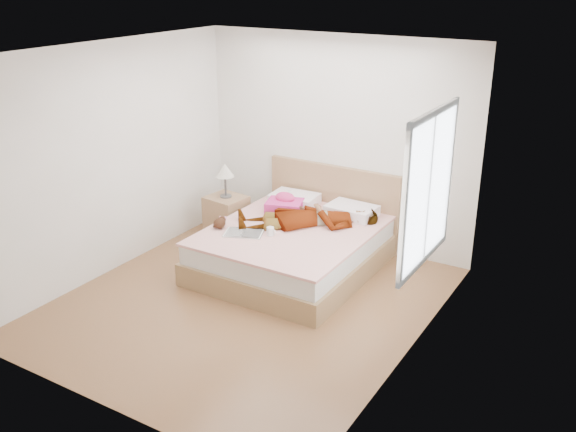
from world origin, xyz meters
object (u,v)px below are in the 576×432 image
(bed, at_px, (296,245))
(plush_toy, at_px, (220,223))
(phone, at_px, (290,193))
(towel, at_px, (285,204))
(coffee_mug, at_px, (271,231))
(magazine, at_px, (244,233))
(woman, at_px, (309,214))
(nightstand, at_px, (227,214))

(bed, xyz_separation_m, plush_toy, (-0.73, -0.49, 0.30))
(phone, height_order, towel, towel)
(phone, xyz_separation_m, coffee_mug, (0.31, -0.93, -0.12))
(phone, xyz_separation_m, bed, (0.42, -0.56, -0.40))
(towel, bearing_deg, plush_toy, -113.50)
(towel, relative_size, plush_toy, 2.24)
(magazine, distance_m, plush_toy, 0.34)
(woman, xyz_separation_m, magazine, (-0.47, -0.65, -0.11))
(phone, bearing_deg, towel, -111.39)
(nightstand, bearing_deg, plush_toy, -58.16)
(plush_toy, height_order, nightstand, nightstand)
(woman, height_order, phone, woman)
(woman, xyz_separation_m, bed, (-0.08, -0.16, -0.35))
(plush_toy, bearing_deg, phone, 73.54)
(bed, distance_m, nightstand, 1.22)
(phone, xyz_separation_m, magazine, (0.03, -1.05, -0.16))
(woman, relative_size, phone, 19.27)
(plush_toy, bearing_deg, towel, 66.50)
(woman, relative_size, nightstand, 1.65)
(magazine, bearing_deg, plush_toy, 178.76)
(phone, height_order, nightstand, nightstand)
(plush_toy, bearing_deg, coffee_mug, 10.40)
(nightstand, bearing_deg, coffee_mug, -30.10)
(coffee_mug, xyz_separation_m, nightstand, (-1.07, 0.62, -0.22))
(bed, height_order, magazine, bed)
(bed, relative_size, towel, 4.04)
(woman, xyz_separation_m, towel, (-0.45, 0.19, -0.02))
(bed, distance_m, towel, 0.60)
(towel, distance_m, coffee_mug, 0.77)
(magazine, xyz_separation_m, plush_toy, (-0.33, 0.01, 0.05))
(woman, height_order, plush_toy, woman)
(woman, bearing_deg, plush_toy, -87.22)
(woman, distance_m, magazine, 0.81)
(nightstand, bearing_deg, woman, -4.11)
(bed, xyz_separation_m, nightstand, (-1.19, 0.25, 0.06))
(phone, distance_m, coffee_mug, 0.99)
(bed, bearing_deg, towel, 136.75)
(towel, distance_m, magazine, 0.85)
(plush_toy, xyz_separation_m, nightstand, (-0.46, 0.74, -0.24))
(woman, distance_m, bed, 0.39)
(bed, distance_m, plush_toy, 0.93)
(coffee_mug, distance_m, nightstand, 1.26)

